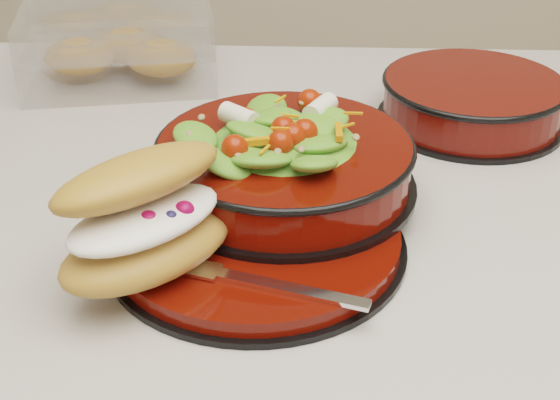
{
  "coord_description": "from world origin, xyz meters",
  "views": [
    {
      "loc": [
        0.15,
        -0.73,
        1.3
      ],
      "look_at": [
        0.13,
        -0.14,
        0.94
      ],
      "focal_mm": 50.0,
      "sensor_mm": 36.0,
      "label": 1
    }
  ],
  "objects_px": {
    "croissant": "(147,218)",
    "salad_bowl": "(285,153)",
    "pastry_box": "(120,46)",
    "dinner_plate": "(258,240)",
    "extra_bowl": "(472,99)",
    "fork": "(261,282)"
  },
  "relations": [
    {
      "from": "croissant",
      "to": "salad_bowl",
      "type": "bearing_deg",
      "value": 6.99
    },
    {
      "from": "croissant",
      "to": "pastry_box",
      "type": "height_order",
      "value": "croissant"
    },
    {
      "from": "dinner_plate",
      "to": "extra_bowl",
      "type": "xyz_separation_m",
      "value": [
        0.23,
        0.28,
        0.02
      ]
    },
    {
      "from": "croissant",
      "to": "fork",
      "type": "height_order",
      "value": "croissant"
    },
    {
      "from": "salad_bowl",
      "to": "extra_bowl",
      "type": "xyz_separation_m",
      "value": [
        0.21,
        0.2,
        -0.03
      ]
    },
    {
      "from": "croissant",
      "to": "pastry_box",
      "type": "distance_m",
      "value": 0.47
    },
    {
      "from": "salad_bowl",
      "to": "pastry_box",
      "type": "distance_m",
      "value": 0.4
    },
    {
      "from": "pastry_box",
      "to": "extra_bowl",
      "type": "xyz_separation_m",
      "value": [
        0.44,
        -0.12,
        -0.01
      ]
    },
    {
      "from": "salad_bowl",
      "to": "extra_bowl",
      "type": "distance_m",
      "value": 0.29
    },
    {
      "from": "extra_bowl",
      "to": "croissant",
      "type": "bearing_deg",
      "value": -133.87
    },
    {
      "from": "fork",
      "to": "extra_bowl",
      "type": "distance_m",
      "value": 0.42
    },
    {
      "from": "croissant",
      "to": "extra_bowl",
      "type": "bearing_deg",
      "value": 1.92
    },
    {
      "from": "salad_bowl",
      "to": "croissant",
      "type": "distance_m",
      "value": 0.17
    },
    {
      "from": "dinner_plate",
      "to": "pastry_box",
      "type": "relative_size",
      "value": 0.99
    },
    {
      "from": "fork",
      "to": "extra_bowl",
      "type": "bearing_deg",
      "value": -15.48
    },
    {
      "from": "croissant",
      "to": "fork",
      "type": "distance_m",
      "value": 0.1
    },
    {
      "from": "salad_bowl",
      "to": "croissant",
      "type": "bearing_deg",
      "value": -128.8
    },
    {
      "from": "croissant",
      "to": "dinner_plate",
      "type": "bearing_deg",
      "value": -11.45
    },
    {
      "from": "croissant",
      "to": "pastry_box",
      "type": "xyz_separation_m",
      "value": [
        -0.12,
        0.45,
        -0.02
      ]
    },
    {
      "from": "fork",
      "to": "dinner_plate",
      "type": "bearing_deg",
      "value": 22.95
    },
    {
      "from": "dinner_plate",
      "to": "extra_bowl",
      "type": "height_order",
      "value": "extra_bowl"
    },
    {
      "from": "salad_bowl",
      "to": "pastry_box",
      "type": "relative_size",
      "value": 0.93
    }
  ]
}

